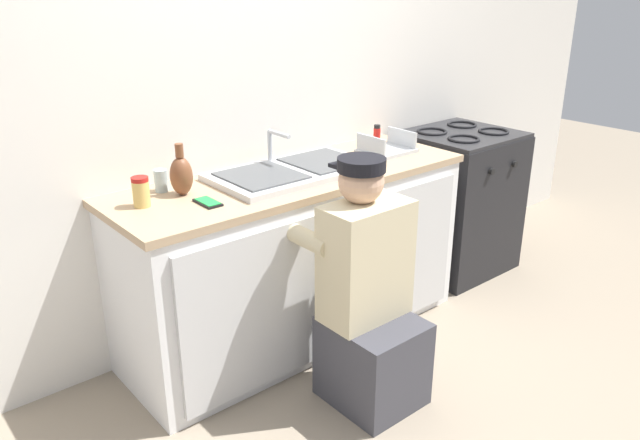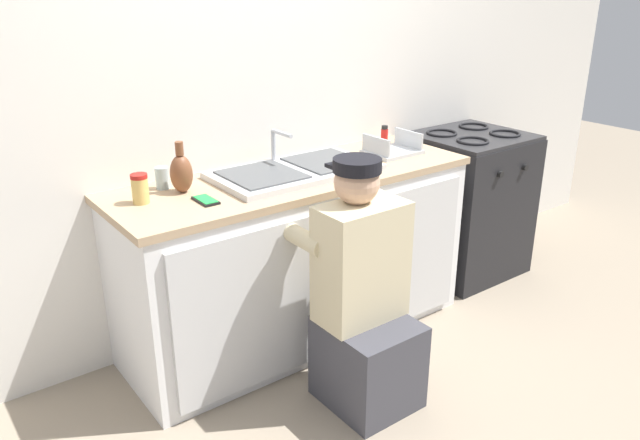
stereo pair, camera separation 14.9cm
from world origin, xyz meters
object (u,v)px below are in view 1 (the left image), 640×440
stove_range (457,201)px  spice_bottle_red (377,134)px  condiment_jar (141,192)px  dish_rack_tray (386,148)px  sink_double_basin (293,171)px  vase_decorative (181,175)px  cell_phone (208,202)px  plumber_person (368,305)px  water_glass (161,181)px

stove_range → spice_bottle_red: bearing=162.5°
condiment_jar → dish_rack_tray: bearing=-2.6°
sink_double_basin → vase_decorative: bearing=172.0°
dish_rack_tray → cell_phone: size_ratio=2.00×
dish_rack_tray → cell_phone: dish_rack_tray is taller
dish_rack_tray → spice_bottle_red: dish_rack_tray is taller
sink_double_basin → plumber_person: 0.77m
sink_double_basin → spice_bottle_red: bearing=13.2°
vase_decorative → water_glass: 0.12m
sink_double_basin → water_glass: sink_double_basin is taller
plumber_person → spice_bottle_red: 1.24m
spice_bottle_red → water_glass: 1.35m
water_glass → spice_bottle_red: bearing=-0.1°
spice_bottle_red → condiment_jar: 1.51m
plumber_person → dish_rack_tray: 1.04m
cell_phone → dish_rack_tray: bearing=4.1°
dish_rack_tray → water_glass: dish_rack_tray is taller
vase_decorative → cell_phone: vase_decorative is taller
sink_double_basin → dish_rack_tray: sink_double_basin is taller
spice_bottle_red → water_glass: size_ratio=1.05×
sink_double_basin → condiment_jar: sink_double_basin is taller
sink_double_basin → cell_phone: sink_double_basin is taller
dish_rack_tray → stove_range: bearing=0.9°
dish_rack_tray → cell_phone: 1.17m
dish_rack_tray → cell_phone: bearing=-175.9°
dish_rack_tray → vase_decorative: 1.19m
vase_decorative → stove_range: bearing=-2.5°
spice_bottle_red → stove_range: bearing=-17.5°
dish_rack_tray → vase_decorative: size_ratio=1.22×
condiment_jar → water_glass: condiment_jar is taller
stove_range → plumber_person: size_ratio=0.82×
plumber_person → dish_rack_tray: (0.71, 0.61, 0.45)m
cell_phone → condiment_jar: bearing=146.9°
condiment_jar → cell_phone: 0.28m
condiment_jar → water_glass: size_ratio=1.28×
stove_range → vase_decorative: size_ratio=3.94×
condiment_jar → plumber_person: bearing=-44.6°
plumber_person → condiment_jar: 1.07m
cell_phone → water_glass: 0.29m
cell_phone → water_glass: (-0.07, 0.27, 0.04)m
plumber_person → dish_rack_tray: plumber_person is taller
spice_bottle_red → vase_decorative: 1.30m
water_glass → stove_range: bearing=-5.4°
spice_bottle_red → sink_double_basin: bearing=-166.8°
vase_decorative → condiment_jar: size_ratio=1.80×
sink_double_basin → water_glass: size_ratio=8.00×
stove_range → condiment_jar: size_ratio=7.08×
cell_phone → plumber_person: bearing=-49.1°
condiment_jar → spice_bottle_red: bearing=4.7°
condiment_jar → sink_double_basin: bearing=-3.9°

